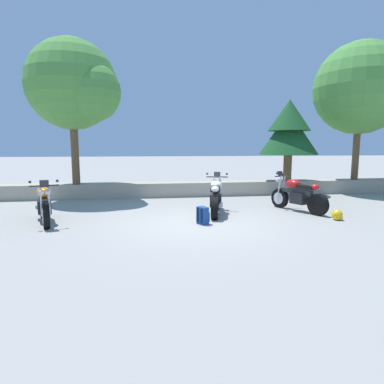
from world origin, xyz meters
name	(u,v)px	position (x,y,z in m)	size (l,w,h in m)	color
ground_plane	(198,223)	(0.00, 0.00, 0.00)	(120.00, 120.00, 0.00)	gray
stone_wall	(178,189)	(0.00, 4.80, 0.28)	(36.00, 0.80, 0.55)	#A89E89
motorcycle_orange_near_left	(44,204)	(-3.91, 0.68, 0.49)	(0.93, 2.01, 1.18)	black
motorcycle_white_centre	(216,197)	(0.72, 1.14, 0.49)	(0.85, 2.03, 1.18)	black
motorcycle_red_far_right	(297,195)	(3.26, 1.16, 0.49)	(1.06, 1.95, 1.18)	black
rider_backpack	(203,215)	(0.10, -0.08, 0.24)	(0.33, 0.35, 0.47)	navy
rider_helmet	(337,215)	(3.76, -0.17, 0.14)	(0.28, 0.28, 0.28)	yellow
leafy_tree_far_left	(76,86)	(-3.70, 4.51, 4.09)	(3.38, 3.22, 5.23)	brown
pine_tree_mid_left	(289,129)	(4.49, 4.61, 2.68)	(2.37, 2.37, 3.29)	brown
leafy_tree_mid_right	(366,90)	(7.86, 4.71, 4.28)	(3.98, 3.79, 5.72)	brown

